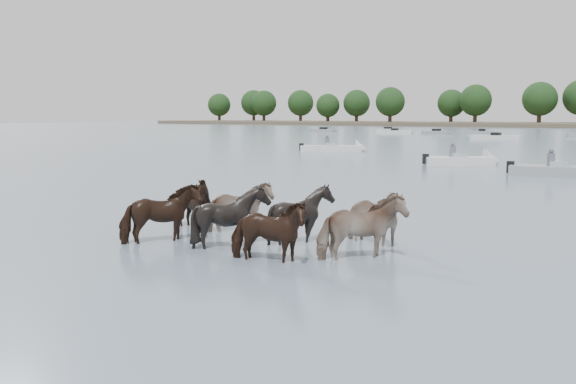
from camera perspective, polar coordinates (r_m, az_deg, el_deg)
The scene contains 7 objects.
ground at distance 14.62m, azimuth 4.18°, elevation -4.62°, with size 400.00×400.00×0.00m, color slate.
shoreline at distance 179.79m, azimuth 9.82°, elevation 6.14°, with size 160.00×30.00×1.00m, color #4C4233.
pony_herd at distance 14.37m, azimuth -2.60°, elevation -2.45°, with size 7.10×4.00×1.57m.
motorboat_a at distance 38.58m, azimuth 16.23°, elevation 2.70°, with size 4.54×3.63×1.92m.
motorboat_b at distance 33.07m, azimuth 24.62°, elevation 1.67°, with size 5.20×2.34×1.92m.
motorboat_f at distance 50.89m, azimuth 4.79°, elevation 3.93°, with size 5.42×3.85×1.92m.
treeline at distance 179.23m, azimuth 12.08°, elevation 8.09°, with size 145.43×20.18×12.50m.
Camera 1 is at (7.37, -12.28, 2.94)m, focal length 39.25 mm.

